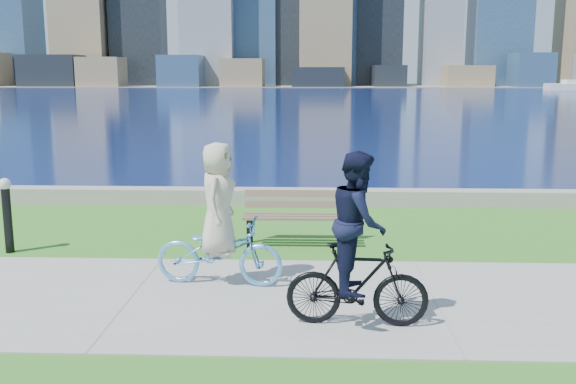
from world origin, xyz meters
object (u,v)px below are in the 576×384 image
at_px(park_bench, 295,213).
at_px(bollard_lamp, 7,210).
at_px(cyclist_man, 358,254).
at_px(cyclist_woman, 219,233).

bearing_deg(park_bench, bollard_lamp, -171.96).
bearing_deg(park_bench, cyclist_man, -77.48).
bearing_deg(bollard_lamp, cyclist_man, -27.98).
bearing_deg(cyclist_woman, cyclist_man, -121.52).
height_order(cyclist_woman, cyclist_man, cyclist_man).
xyz_separation_m(bollard_lamp, cyclist_man, (5.55, -2.95, 0.17)).
relative_size(bollard_lamp, cyclist_woman, 0.63).
height_order(bollard_lamp, cyclist_man, cyclist_man).
distance_m(cyclist_woman, cyclist_man, 2.32).
distance_m(park_bench, bollard_lamp, 4.78).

